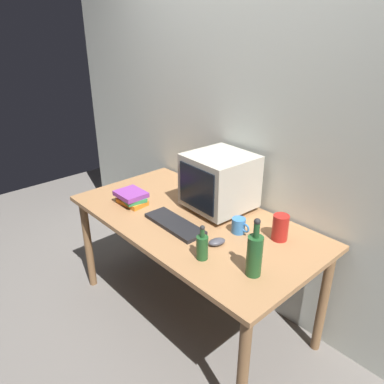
{
  "coord_description": "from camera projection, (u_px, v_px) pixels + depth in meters",
  "views": [
    {
      "loc": [
        1.49,
        -1.35,
        1.86
      ],
      "look_at": [
        0.0,
        0.0,
        0.94
      ],
      "focal_mm": 34.26,
      "sensor_mm": 36.0,
      "label": 1
    }
  ],
  "objects": [
    {
      "name": "back_wall",
      "position": [
        247.0,
        127.0,
        2.38
      ],
      "size": [
        4.0,
        0.08,
        2.5
      ],
      "primitive_type": "cube",
      "color": "beige",
      "rests_on": "ground"
    },
    {
      "name": "bottle_short",
      "position": [
        202.0,
        246.0,
        1.87
      ],
      "size": [
        0.06,
        0.06,
        0.19
      ],
      "color": "#1E4C23",
      "rests_on": "desk"
    },
    {
      "name": "bottle_tall",
      "position": [
        255.0,
        254.0,
        1.73
      ],
      "size": [
        0.08,
        0.08,
        0.31
      ],
      "color": "#1E4C23",
      "rests_on": "desk"
    },
    {
      "name": "computer_mouse",
      "position": [
        217.0,
        242.0,
        2.0
      ],
      "size": [
        0.08,
        0.11,
        0.04
      ],
      "primitive_type": "ellipsoid",
      "rotation": [
        0.0,
        0.0,
        -0.27
      ],
      "color": "#3F3F47",
      "rests_on": "desk"
    },
    {
      "name": "metal_canister",
      "position": [
        280.0,
        227.0,
        2.03
      ],
      "size": [
        0.09,
        0.09,
        0.15
      ],
      "primitive_type": "cylinder",
      "color": "#A51E19",
      "rests_on": "desk"
    },
    {
      "name": "ground_plane",
      "position": [
        192.0,
        312.0,
        2.6
      ],
      "size": [
        6.0,
        6.0,
        0.0
      ],
      "primitive_type": "plane",
      "color": "slate"
    },
    {
      "name": "desk",
      "position": [
        192.0,
        230.0,
        2.32
      ],
      "size": [
        1.63,
        0.85,
        0.76
      ],
      "color": "#9E7047",
      "rests_on": "ground"
    },
    {
      "name": "mug",
      "position": [
        239.0,
        226.0,
        2.11
      ],
      "size": [
        0.12,
        0.08,
        0.09
      ],
      "color": "#3370B2",
      "rests_on": "desk"
    },
    {
      "name": "book_stack",
      "position": [
        131.0,
        197.0,
        2.45
      ],
      "size": [
        0.23,
        0.17,
        0.09
      ],
      "color": "orange",
      "rests_on": "desk"
    },
    {
      "name": "keyboard",
      "position": [
        175.0,
        224.0,
        2.19
      ],
      "size": [
        0.42,
        0.16,
        0.02
      ],
      "primitive_type": "cube",
      "rotation": [
        0.0,
        0.0,
        -0.03
      ],
      "color": "black",
      "rests_on": "desk"
    },
    {
      "name": "crt_monitor",
      "position": [
        219.0,
        182.0,
        2.32
      ],
      "size": [
        0.4,
        0.41,
        0.37
      ],
      "color": "#B2AD9E",
      "rests_on": "desk"
    }
  ]
}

